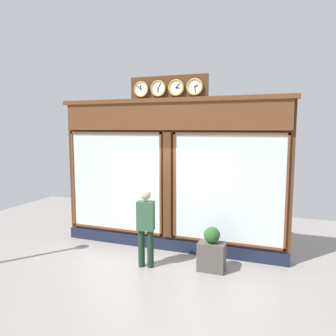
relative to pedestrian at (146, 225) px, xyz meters
name	(u,v)px	position (x,y,z in m)	size (l,w,h in m)	color
ground_plane	(110,308)	(-0.11, 1.72, -0.93)	(14.00, 14.00, 0.00)	gray
shop_facade	(170,174)	(-0.11, -1.20, 0.93)	(5.73, 0.42, 4.18)	#4C2B16
pedestrian	(146,225)	(0.00, 0.00, 0.00)	(0.39, 0.27, 1.69)	#1C2F21
planter_box	(212,257)	(-1.37, -0.31, -0.63)	(0.56, 0.36, 0.60)	#4C4742
planter_shrub	(212,235)	(-1.37, -0.31, -0.16)	(0.34, 0.34, 0.34)	#285623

